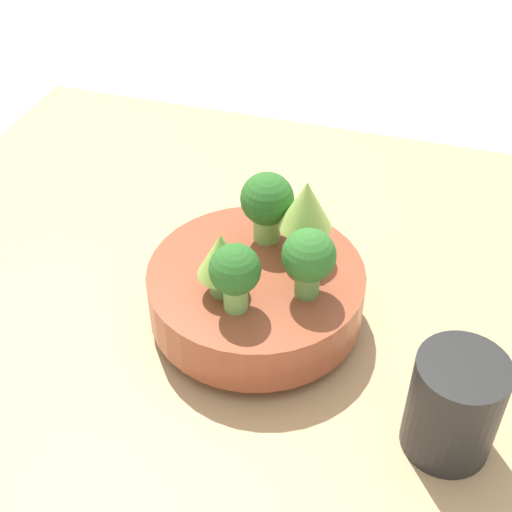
% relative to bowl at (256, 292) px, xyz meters
% --- Properties ---
extents(ground_plane, '(6.00, 6.00, 0.00)m').
position_rel_bowl_xyz_m(ground_plane, '(-0.01, 0.02, -0.08)').
color(ground_plane, beige).
extents(table, '(0.83, 0.85, 0.05)m').
position_rel_bowl_xyz_m(table, '(-0.01, 0.02, -0.06)').
color(table, tan).
rests_on(table, ground_plane).
extents(bowl, '(0.21, 0.21, 0.07)m').
position_rel_bowl_xyz_m(bowl, '(0.00, 0.00, 0.00)').
color(bowl, brown).
rests_on(bowl, table).
extents(romanesco_piece_far, '(0.05, 0.05, 0.07)m').
position_rel_bowl_xyz_m(romanesco_piece_far, '(-0.03, 0.03, 0.07)').
color(romanesco_piece_far, '#609347').
rests_on(romanesco_piece_far, bowl).
extents(broccoli_floret_front, '(0.05, 0.05, 0.07)m').
position_rel_bowl_xyz_m(broccoli_floret_front, '(-0.01, -0.05, 0.07)').
color(broccoli_floret_front, '#609347').
rests_on(broccoli_floret_front, bowl).
extents(broccoli_floret_left, '(0.05, 0.05, 0.07)m').
position_rel_bowl_xyz_m(broccoli_floret_left, '(-0.05, 0.00, 0.07)').
color(broccoli_floret_left, '#7AB256').
rests_on(broccoli_floret_left, bowl).
extents(broccoli_floret_right, '(0.05, 0.05, 0.08)m').
position_rel_bowl_xyz_m(broccoli_floret_right, '(0.05, 0.00, 0.07)').
color(broccoli_floret_right, '#7AB256').
rests_on(broccoli_floret_right, bowl).
extents(romanesco_piece_near, '(0.05, 0.05, 0.09)m').
position_rel_bowl_xyz_m(romanesco_piece_near, '(0.04, -0.04, 0.09)').
color(romanesco_piece_near, '#7AB256').
rests_on(romanesco_piece_near, bowl).
extents(cup, '(0.08, 0.08, 0.10)m').
position_rel_bowl_xyz_m(cup, '(-0.09, -0.20, 0.01)').
color(cup, black).
rests_on(cup, table).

